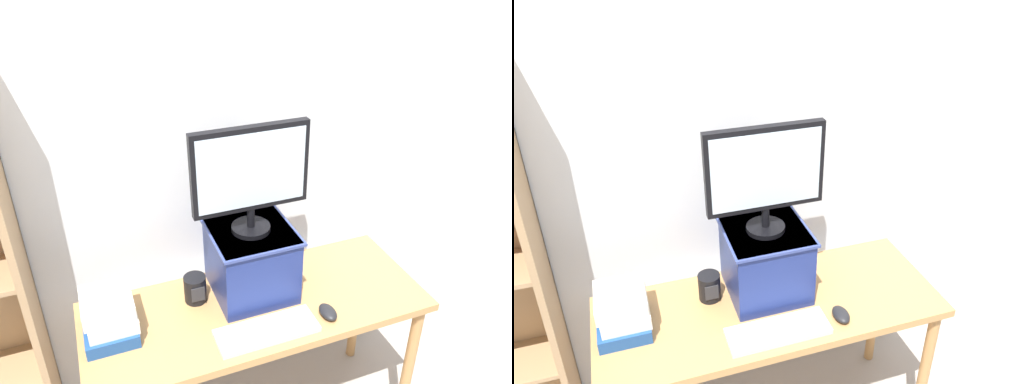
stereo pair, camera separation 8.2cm
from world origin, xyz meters
The scene contains 8 objects.
back_wall centered at (0.00, 0.45, 1.30)m, with size 7.00×0.08×2.60m.
desk centered at (0.00, 0.00, 0.68)m, with size 1.45×0.56×0.78m.
riser_box centered at (0.01, 0.10, 0.94)m, with size 0.35×0.35×0.31m.
computer_monitor centered at (0.01, 0.10, 1.35)m, with size 0.48×0.16×0.45m.
keyboard centered at (-0.02, -0.17, 0.79)m, with size 0.41×0.14×0.02m.
computer_mouse centered at (0.25, -0.17, 0.80)m, with size 0.06×0.10×0.04m.
book_stack centered at (-0.59, 0.06, 0.86)m, with size 0.20×0.25×0.17m.
desk_speaker centered at (-0.23, 0.12, 0.84)m, with size 0.09×0.10×0.12m.
Camera 1 is at (-0.59, -1.51, 2.21)m, focal length 35.00 mm.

